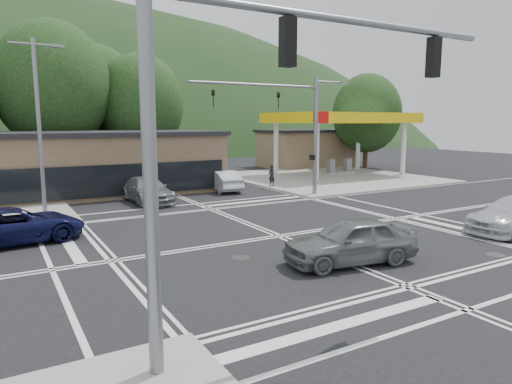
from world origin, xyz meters
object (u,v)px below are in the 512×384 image
car_queue_b (189,171)px  car_northbound (147,190)px  car_grey_center (350,241)px  car_queue_a (223,180)px  pedestrian (272,175)px  car_blue_west (15,226)px

car_queue_b → car_northbound: bearing=61.3°
car_northbound → car_grey_center: bearing=-82.5°
car_queue_a → pedestrian: bearing=175.6°
car_northbound → pedestrian: 10.03m
car_queue_b → car_queue_a: bearing=99.0°
car_queue_b → pedestrian: pedestrian is taller
car_northbound → car_queue_a: bearing=16.0°
car_queue_a → car_queue_b: (-0.13, 6.24, 0.08)m
car_queue_b → pedestrian: (3.91, -6.91, 0.13)m
pedestrian → car_queue_a: bearing=-23.6°
car_queue_b → car_blue_west: bearing=55.6°
car_blue_west → car_northbound: car_northbound is taller
car_grey_center → pedestrian: (7.46, 17.10, 0.14)m
car_grey_center → car_queue_b: 24.27m
car_grey_center → car_queue_b: bearing=-178.4°
car_blue_west → car_northbound: size_ratio=1.01×
car_grey_center → car_northbound: car_grey_center is taller
car_grey_center → car_queue_a: 18.15m
car_blue_west → pedestrian: (17.54, 8.11, 0.21)m
car_blue_west → car_queue_b: size_ratio=1.11×
car_blue_west → car_grey_center: 13.51m
car_blue_west → car_queue_b: 20.28m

